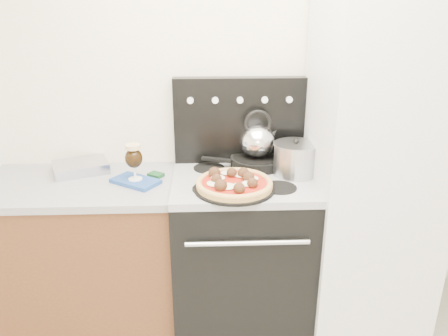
{
  "coord_description": "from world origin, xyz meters",
  "views": [
    {
      "loc": [
        -0.11,
        -1.03,
        1.82
      ],
      "look_at": [
        -0.03,
        1.05,
        1.03
      ],
      "focal_mm": 35.0,
      "sensor_mm": 36.0,
      "label": 1
    }
  ],
  "objects": [
    {
      "name": "backguard",
      "position": [
        0.08,
        1.45,
        1.17
      ],
      "size": [
        0.76,
        0.08,
        0.5
      ],
      "primitive_type": "cube",
      "color": "black",
      "rests_on": "cooktop"
    },
    {
      "name": "beer_glass",
      "position": [
        -0.5,
        1.17,
        1.02
      ],
      "size": [
        0.12,
        0.12,
        0.2
      ],
      "primitive_type": null,
      "rotation": [
        0.0,
        0.0,
        0.3
      ],
      "color": "black",
      "rests_on": "oven_mitt"
    },
    {
      "name": "stove_body",
      "position": [
        0.08,
        1.18,
        0.44
      ],
      "size": [
        0.76,
        0.65,
        0.88
      ],
      "primitive_type": "cube",
      "color": "black",
      "rests_on": "ground"
    },
    {
      "name": "cooktop",
      "position": [
        0.08,
        1.18,
        0.9
      ],
      "size": [
        0.76,
        0.65,
        0.04
      ],
      "primitive_type": "cube",
      "color": "#ADADB2",
      "rests_on": "stove_body"
    },
    {
      "name": "pizza_pan",
      "position": [
        0.03,
        1.02,
        0.93
      ],
      "size": [
        0.44,
        0.44,
        0.01
      ],
      "primitive_type": "cylinder",
      "rotation": [
        0.0,
        0.0,
        -0.06
      ],
      "color": "black",
      "rests_on": "cooktop"
    },
    {
      "name": "fridge",
      "position": [
        0.78,
        1.15,
        0.95
      ],
      "size": [
        0.64,
        0.68,
        1.9
      ],
      "primitive_type": "cube",
      "color": "silver",
      "rests_on": "ground"
    },
    {
      "name": "room_shell",
      "position": [
        0.0,
        0.29,
        1.25
      ],
      "size": [
        3.52,
        3.01,
        2.52
      ],
      "color": "beige",
      "rests_on": "ground"
    },
    {
      "name": "skillet",
      "position": [
        0.18,
        1.35,
        0.95
      ],
      "size": [
        0.39,
        0.39,
        0.06
      ],
      "primitive_type": "cylinder",
      "rotation": [
        0.0,
        0.0,
        -0.34
      ],
      "color": "black",
      "rests_on": "cooktop"
    },
    {
      "name": "stock_pot",
      "position": [
        0.37,
        1.21,
        1.01
      ],
      "size": [
        0.24,
        0.24,
        0.17
      ],
      "primitive_type": "cylinder",
      "rotation": [
        0.0,
        0.0,
        0.03
      ],
      "color": "#B3B4B8",
      "rests_on": "cooktop"
    },
    {
      "name": "tea_kettle",
      "position": [
        0.18,
        1.35,
        1.09
      ],
      "size": [
        0.26,
        0.26,
        0.23
      ],
      "primitive_type": null,
      "rotation": [
        0.0,
        0.0,
        0.3
      ],
      "color": "#B6B5C9",
      "rests_on": "skillet"
    },
    {
      "name": "pizza",
      "position": [
        0.03,
        1.02,
        0.96
      ],
      "size": [
        0.45,
        0.45,
        0.06
      ],
      "primitive_type": null,
      "rotation": [
        0.0,
        0.0,
        -0.17
      ],
      "color": "#F0C17A",
      "rests_on": "pizza_pan"
    },
    {
      "name": "foil_sheet",
      "position": [
        -0.84,
        1.35,
        0.93
      ],
      "size": [
        0.36,
        0.31,
        0.06
      ],
      "primitive_type": "cube",
      "rotation": [
        0.0,
        0.0,
        0.39
      ],
      "color": "silver",
      "rests_on": "countertop"
    },
    {
      "name": "oven_mitt",
      "position": [
        -0.5,
        1.17,
        0.91
      ],
      "size": [
        0.29,
        0.26,
        0.02
      ],
      "primitive_type": "cube",
      "rotation": [
        0.0,
        0.0,
        -0.6
      ],
      "color": "#224997",
      "rests_on": "countertop"
    },
    {
      "name": "countertop",
      "position": [
        -1.02,
        1.2,
        0.88
      ],
      "size": [
        1.48,
        0.63,
        0.04
      ],
      "primitive_type": "cube",
      "color": "#97979B",
      "rests_on": "base_cabinet"
    },
    {
      "name": "base_cabinet",
      "position": [
        -1.02,
        1.2,
        0.43
      ],
      "size": [
        1.45,
        0.6,
        0.86
      ],
      "primitive_type": "cube",
      "color": "brown",
      "rests_on": "ground"
    }
  ]
}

